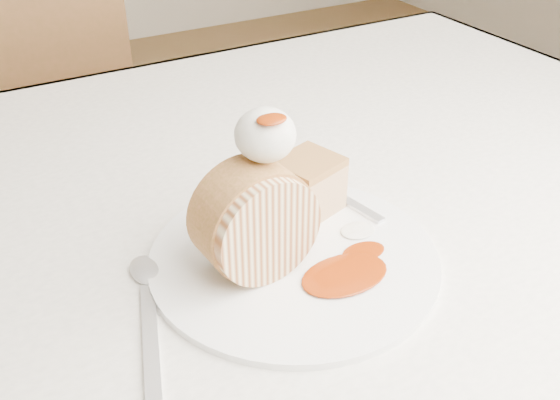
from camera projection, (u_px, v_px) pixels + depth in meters
table at (229, 258)px, 0.76m from camera, size 1.40×0.90×0.75m
chair_far at (11, 137)px, 1.27m from camera, size 0.50×0.50×0.97m
plate at (294, 257)px, 0.62m from camera, size 0.36×0.36×0.01m
roulade_slice at (256, 221)px, 0.57m from camera, size 0.11×0.07×0.11m
cake_chunk at (308, 188)px, 0.67m from camera, size 0.08×0.07×0.05m
whipped_cream at (265, 135)px, 0.55m from camera, size 0.05×0.05×0.05m
caramel_drizzle at (272, 113)px, 0.52m from camera, size 0.03×0.02×0.01m
caramel_pool at (345, 275)px, 0.58m from camera, size 0.10×0.08×0.00m
fork at (341, 198)px, 0.70m from camera, size 0.05×0.17×0.00m
spoon at (151, 341)px, 0.52m from camera, size 0.08×0.17×0.00m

